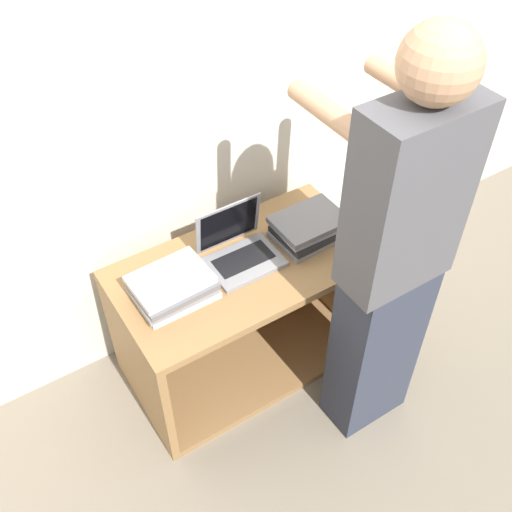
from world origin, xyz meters
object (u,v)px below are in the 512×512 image
Objects in this scene: person at (392,264)px; laptop_stack_right at (310,227)px; laptop_open at (239,249)px; laptop_stack_left at (173,287)px.

laptop_stack_right is at bearing 87.48° from person.
laptop_stack_left is (-0.33, -0.04, 0.00)m from laptop_open.
laptop_stack_right is (0.33, -0.04, 0.00)m from laptop_open.
laptop_stack_left is 0.67m from laptop_stack_right.
laptop_stack_right is (0.67, -0.00, 0.00)m from laptop_stack_left.
laptop_open is at bearing 172.43° from laptop_stack_right.
laptop_open is 0.17× the size of person.
laptop_open is 0.95× the size of laptop_stack_right.
laptop_stack_left and laptop_stack_right have the same top height.
person is (-0.02, -0.51, 0.21)m from laptop_stack_right.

